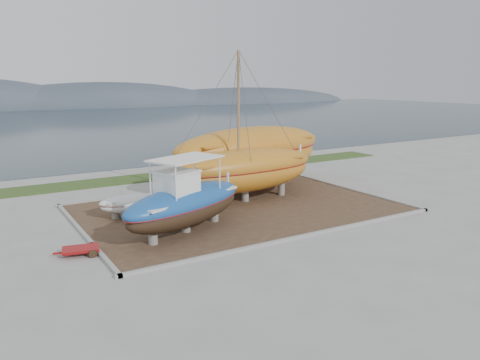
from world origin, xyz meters
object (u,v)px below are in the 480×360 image
white_dinghy (137,206)px  blue_caique (185,195)px  orange_sailboat (245,128)px  orange_bare_hull (251,158)px  red_trailer (81,251)px

white_dinghy → blue_caique: bearing=-62.3°
orange_sailboat → orange_bare_hull: size_ratio=0.79×
white_dinghy → orange_bare_hull: size_ratio=0.32×
blue_caique → white_dinghy: 4.28m
blue_caique → orange_bare_hull: 10.47m
white_dinghy → red_trailer: bearing=-122.8°
orange_bare_hull → red_trailer: 15.19m
white_dinghy → orange_sailboat: (6.96, -0.28, 3.98)m
blue_caique → orange_sailboat: (5.76, 3.63, 2.72)m
orange_bare_hull → red_trailer: orange_bare_hull is taller
blue_caique → red_trailer: bearing=161.4°
orange_sailboat → orange_bare_hull: (2.36, 2.97, -2.50)m
white_dinghy → orange_sailboat: orange_sailboat is taller
blue_caique → red_trailer: 5.54m
orange_sailboat → orange_bare_hull: 4.54m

